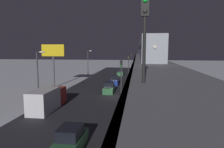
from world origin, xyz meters
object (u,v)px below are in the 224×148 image
at_px(box_truck, 48,99).
at_px(traffic_light_mid, 128,64).
at_px(sedan_blue, 114,81).
at_px(sedan_green_3, 121,73).
at_px(sedan_green, 70,142).
at_px(traffic_light_far, 131,60).
at_px(rail_signal, 145,25).
at_px(traffic_light_near, 121,77).
at_px(subway_train, 145,49).
at_px(sedan_green_2, 109,88).
at_px(commercial_billboard, 53,55).

relative_size(box_truck, traffic_light_mid, 1.16).
height_order(sedan_blue, sedan_green_3, same).
bearing_deg(sedan_green, traffic_light_mid, 85.31).
relative_size(sedan_green_3, traffic_light_mid, 0.70).
bearing_deg(box_truck, traffic_light_far, -101.23).
distance_m(box_truck, traffic_light_mid, 27.04).
relative_size(rail_signal, traffic_light_near, 0.62).
bearing_deg(subway_train, sedan_blue, 42.23).
relative_size(subway_train, box_truck, 7.50).
bearing_deg(subway_train, sedan_green, 79.14).
bearing_deg(rail_signal, sedan_green_2, -78.34).
relative_size(rail_signal, traffic_light_mid, 0.62).
bearing_deg(sedan_green_3, sedan_green, -90.00).
xyz_separation_m(subway_train, sedan_blue, (6.96, 6.32, -7.23)).
distance_m(sedan_green_2, traffic_light_near, 9.83).
bearing_deg(box_truck, subway_train, -117.43).
relative_size(box_truck, traffic_light_near, 1.16).
relative_size(subway_train, rail_signal, 13.87).
bearing_deg(traffic_light_near, sedan_green_3, -85.08).
distance_m(subway_train, box_truck, 30.19).
relative_size(sedan_blue, sedan_green, 0.91).
xyz_separation_m(sedan_blue, traffic_light_near, (-2.90, 17.36, 3.41)).
bearing_deg(sedan_blue, rail_signal, -81.19).
relative_size(rail_signal, traffic_light_far, 0.62).
xyz_separation_m(sedan_blue, box_truck, (6.60, 19.81, 0.56)).
relative_size(box_truck, commercial_billboard, 0.83).
xyz_separation_m(sedan_green_3, commercial_billboard, (12.13, 21.37, 6.03)).
distance_m(rail_signal, traffic_light_near, 17.96).
xyz_separation_m(sedan_blue, traffic_light_mid, (-2.90, -5.34, 3.41)).
height_order(sedan_green_2, traffic_light_near, traffic_light_near).
bearing_deg(traffic_light_mid, sedan_blue, 61.52).
bearing_deg(traffic_light_near, commercial_billboard, -39.36).
height_order(sedan_green, box_truck, box_truck).
relative_size(sedan_green_3, box_truck, 0.61).
distance_m(rail_signal, sedan_green, 10.75).
bearing_deg(box_truck, commercial_billboard, -69.49).
bearing_deg(subway_train, traffic_light_far, -79.41).
height_order(sedan_green, traffic_light_near, traffic_light_near).
height_order(box_truck, commercial_billboard, commercial_billboard).
distance_m(sedan_blue, sedan_green, 29.99).
xyz_separation_m(rail_signal, traffic_light_mid, (2.44, -39.85, -4.76)).
bearing_deg(sedan_green, traffic_light_far, 87.14).
height_order(subway_train, sedan_green, subway_train).
distance_m(sedan_green_3, traffic_light_mid, 11.87).
relative_size(sedan_blue, traffic_light_near, 0.64).
bearing_deg(sedan_green_3, traffic_light_mid, -75.22).
height_order(subway_train, traffic_light_mid, subway_train).
bearing_deg(sedan_green, rail_signal, -40.19).
bearing_deg(sedan_green, commercial_billboard, 115.92).
bearing_deg(rail_signal, sedan_green, -40.19).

